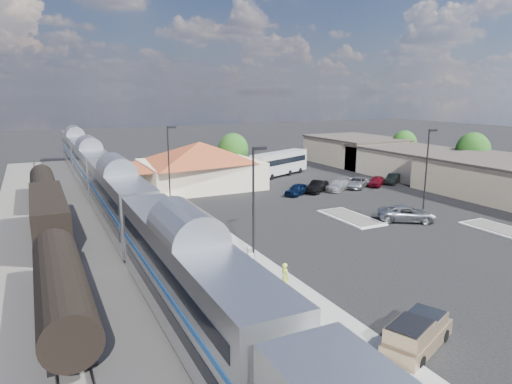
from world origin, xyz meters
name	(u,v)px	position (x,y,z in m)	size (l,w,h in m)	color
ground	(330,228)	(0.00, 0.00, 0.00)	(280.00, 280.00, 0.00)	black
railbed	(87,234)	(-21.00, 8.00, 0.06)	(16.00, 100.00, 0.12)	#4C4944
platform	(189,227)	(-12.00, 6.00, 0.09)	(5.50, 92.00, 0.18)	gray
passenger_train	(118,200)	(-18.00, 8.44, 2.87)	(3.00, 104.00, 5.55)	silver
freight_cars	(49,219)	(-24.00, 7.99, 1.93)	(2.80, 46.00, 4.00)	black
station_depot	(200,164)	(-4.56, 24.00, 3.13)	(18.35, 12.24, 6.20)	#CAB393
buildings_east	(430,164)	(28.00, 14.28, 2.27)	(14.40, 51.40, 4.80)	#C6B28C
traffic_island_south	(351,217)	(4.00, 2.00, 0.10)	(3.30, 7.50, 0.21)	silver
traffic_island_north	(504,230)	(14.00, -8.00, 0.10)	(3.30, 7.50, 0.21)	silver
lamp_plat_s	(255,198)	(-10.90, -6.00, 5.34)	(1.08, 0.25, 9.00)	black
lamp_plat_n	(169,159)	(-10.90, 16.00, 5.34)	(1.08, 0.25, 9.00)	black
lamp_lot	(427,164)	(12.10, 0.00, 5.34)	(1.08, 0.25, 9.00)	black
tree_east_b	(473,151)	(34.00, 12.00, 4.22)	(4.94, 4.94, 6.96)	#382314
tree_east_c	(404,144)	(34.00, 26.00, 3.76)	(4.41, 4.41, 6.21)	#382314
tree_depot	(233,150)	(3.00, 30.00, 4.02)	(4.71, 4.71, 6.63)	#382314
pickup_truck	(418,333)	(-8.18, -19.17, 0.82)	(5.29, 3.60, 1.72)	tan
suv	(407,214)	(8.40, -1.35, 0.78)	(2.60, 5.64, 1.57)	#9CA0A3
coach_bus	(279,162)	(9.39, 26.78, 2.11)	(11.44, 6.92, 3.66)	silver
person_a	(285,277)	(-11.04, -10.70, 1.15)	(0.70, 0.46, 1.93)	#B5D442
person_b	(249,259)	(-11.65, -6.65, 1.10)	(0.89, 0.69, 1.83)	white
parked_car_a	(297,189)	(4.78, 13.83, 0.72)	(1.70, 4.23, 1.44)	#0C1B3C
parked_car_b	(317,186)	(7.98, 14.13, 0.76)	(1.60, 4.59, 1.51)	black
parked_car_c	(339,185)	(11.18, 13.83, 0.72)	(2.03, 4.99, 1.45)	silver
parked_car_d	(357,183)	(14.38, 14.13, 0.70)	(2.32, 5.03, 1.40)	#989AA0
parked_car_e	(377,181)	(17.58, 13.83, 0.69)	(1.64, 4.08, 1.39)	maroon
parked_car_f	(393,179)	(20.78, 14.13, 0.69)	(1.45, 4.17, 1.37)	black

